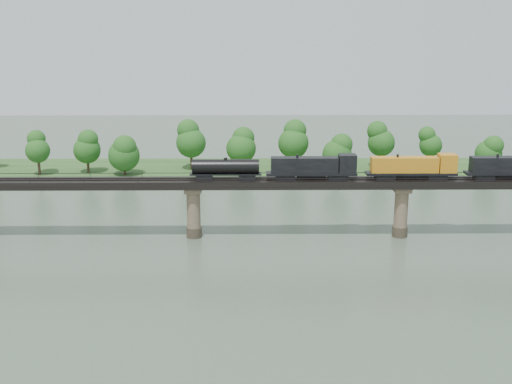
{
  "coord_description": "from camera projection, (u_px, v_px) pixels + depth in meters",
  "views": [
    {
      "loc": [
        10.8,
        -88.28,
        40.27
      ],
      "look_at": [
        12.01,
        30.0,
        9.0
      ],
      "focal_mm": 45.0,
      "sensor_mm": 36.0,
      "label": 1
    }
  ],
  "objects": [
    {
      "name": "ground",
      "position": [
        178.0,
        302.0,
        95.53
      ],
      "size": [
        400.0,
        400.0,
        0.0
      ],
      "primitive_type": "plane",
      "color": "#3C4D3D",
      "rests_on": "ground"
    },
    {
      "name": "far_bank",
      "position": [
        211.0,
        170.0,
        177.5
      ],
      "size": [
        300.0,
        24.0,
        1.6
      ],
      "primitive_type": "cube",
      "color": "#294D1F",
      "rests_on": "ground"
    },
    {
      "name": "bridge",
      "position": [
        194.0,
        210.0,
        123.13
      ],
      "size": [
        236.0,
        30.0,
        11.5
      ],
      "color": "#473A2D",
      "rests_on": "ground"
    },
    {
      "name": "bridge_superstructure",
      "position": [
        193.0,
        178.0,
        121.52
      ],
      "size": [
        220.0,
        4.9,
        0.75
      ],
      "color": "black",
      "rests_on": "bridge"
    },
    {
      "name": "far_treeline",
      "position": [
        178.0,
        145.0,
        171.04
      ],
      "size": [
        289.06,
        17.54,
        13.6
      ],
      "color": "#382619",
      "rests_on": "far_bank"
    },
    {
      "name": "freight_train",
      "position": [
        379.0,
        167.0,
        121.35
      ],
      "size": [
        69.51,
        2.71,
        4.78
      ],
      "color": "black",
      "rests_on": "bridge"
    }
  ]
}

